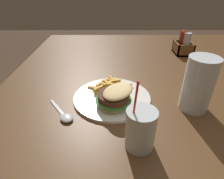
{
  "coord_description": "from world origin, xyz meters",
  "views": [
    {
      "loc": [
        0.6,
        -0.21,
        1.13
      ],
      "look_at": [
        0.04,
        -0.21,
        0.78
      ],
      "focal_mm": 30.0,
      "sensor_mm": 36.0,
      "label": 1
    }
  ],
  "objects_px": {
    "meal_plate_near": "(113,96)",
    "condiment_caddy": "(183,45)",
    "spoon": "(65,117)",
    "beer_glass": "(198,86)",
    "juice_glass": "(140,130)"
  },
  "relations": [
    {
      "from": "meal_plate_near",
      "to": "condiment_caddy",
      "type": "relative_size",
      "value": 2.24
    },
    {
      "from": "condiment_caddy",
      "to": "spoon",
      "type": "bearing_deg",
      "value": -44.01
    },
    {
      "from": "meal_plate_near",
      "to": "spoon",
      "type": "bearing_deg",
      "value": -59.71
    },
    {
      "from": "spoon",
      "to": "condiment_caddy",
      "type": "xyz_separation_m",
      "value": [
        -0.57,
        0.55,
        0.04
      ]
    },
    {
      "from": "beer_glass",
      "to": "spoon",
      "type": "bearing_deg",
      "value": -82.54
    },
    {
      "from": "juice_glass",
      "to": "spoon",
      "type": "xyz_separation_m",
      "value": [
        -0.11,
        -0.22,
        -0.05
      ]
    },
    {
      "from": "beer_glass",
      "to": "spoon",
      "type": "height_order",
      "value": "beer_glass"
    },
    {
      "from": "spoon",
      "to": "condiment_caddy",
      "type": "height_order",
      "value": "condiment_caddy"
    },
    {
      "from": "juice_glass",
      "to": "condiment_caddy",
      "type": "relative_size",
      "value": 1.66
    },
    {
      "from": "spoon",
      "to": "condiment_caddy",
      "type": "bearing_deg",
      "value": 99.3
    },
    {
      "from": "beer_glass",
      "to": "juice_glass",
      "type": "bearing_deg",
      "value": -50.79
    },
    {
      "from": "meal_plate_near",
      "to": "beer_glass",
      "type": "distance_m",
      "value": 0.28
    },
    {
      "from": "meal_plate_near",
      "to": "condiment_caddy",
      "type": "distance_m",
      "value": 0.63
    },
    {
      "from": "meal_plate_near",
      "to": "beer_glass",
      "type": "height_order",
      "value": "beer_glass"
    },
    {
      "from": "meal_plate_near",
      "to": "spoon",
      "type": "height_order",
      "value": "meal_plate_near"
    }
  ]
}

